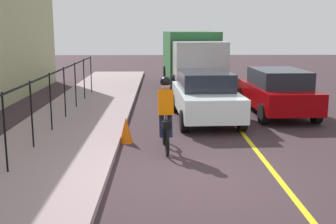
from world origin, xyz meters
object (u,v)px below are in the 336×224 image
object	(u,v)px
cyclist_lead	(166,114)
box_truck_background	(192,57)
patrol_sedan	(277,91)
traffic_cone_near	(126,130)
parked_sedan_rear	(205,95)

from	to	relation	value
cyclist_lead	box_truck_background	world-z (taller)	box_truck_background
patrol_sedan	traffic_cone_near	bearing A→B (deg)	124.26
cyclist_lead	traffic_cone_near	size ratio (longest dim) A/B	2.68
patrol_sedan	traffic_cone_near	xyz separation A→B (m)	(-3.63, 4.92, -0.48)
patrol_sedan	traffic_cone_near	world-z (taller)	patrol_sedan
parked_sedan_rear	cyclist_lead	bearing A→B (deg)	-23.46
patrol_sedan	traffic_cone_near	distance (m)	6.13
patrol_sedan	box_truck_background	world-z (taller)	box_truck_background
patrol_sedan	parked_sedan_rear	bearing A→B (deg)	106.55
patrol_sedan	traffic_cone_near	size ratio (longest dim) A/B	6.55
traffic_cone_near	parked_sedan_rear	bearing A→B (deg)	-40.49
patrol_sedan	box_truck_background	distance (m)	7.14
cyclist_lead	traffic_cone_near	world-z (taller)	cyclist_lead
cyclist_lead	patrol_sedan	world-z (taller)	cyclist_lead
cyclist_lead	box_truck_background	size ratio (longest dim) A/B	0.27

